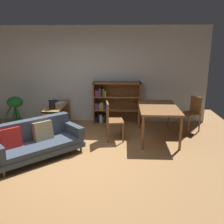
{
  "coord_description": "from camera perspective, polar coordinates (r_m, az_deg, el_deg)",
  "views": [
    {
      "loc": [
        1.05,
        -4.34,
        2.18
      ],
      "look_at": [
        0.81,
        0.72,
        0.8
      ],
      "focal_mm": 39.43,
      "sensor_mm": 36.0,
      "label": 1
    }
  ],
  "objects": [
    {
      "name": "ground_plane",
      "position": [
        4.97,
        -9.95,
        -11.0
      ],
      "size": [
        8.16,
        8.16,
        0.0
      ],
      "primitive_type": "plane",
      "color": "#9E7042"
    },
    {
      "name": "back_wall_panel",
      "position": [
        7.16,
        -5.79,
        8.58
      ],
      "size": [
        6.8,
        0.1,
        2.7
      ],
      "primitive_type": "cube",
      "color": "silver",
      "rests_on": "ground_plane"
    },
    {
      "name": "fabric_couch",
      "position": [
        5.16,
        -17.33,
        -6.31
      ],
      "size": [
        1.78,
        1.75,
        0.73
      ],
      "color": "brown",
      "rests_on": "ground_plane"
    },
    {
      "name": "media_console",
      "position": [
        6.77,
        -12.51,
        -1.14
      ],
      "size": [
        0.41,
        1.35,
        0.63
      ],
      "color": "olive",
      "rests_on": "ground_plane"
    },
    {
      "name": "open_laptop",
      "position": [
        6.93,
        -12.47,
        2.24
      ],
      "size": [
        0.43,
        0.38,
        0.1
      ],
      "color": "silver",
      "rests_on": "media_console"
    },
    {
      "name": "desk_speaker",
      "position": [
        6.29,
        -13.73,
        1.8
      ],
      "size": [
        0.15,
        0.15,
        0.25
      ],
      "color": "black",
      "rests_on": "media_console"
    },
    {
      "name": "potted_floor_plant",
      "position": [
        7.15,
        -21.47,
        0.82
      ],
      "size": [
        0.54,
        0.45,
        0.84
      ],
      "color": "brown",
      "rests_on": "ground_plane"
    },
    {
      "name": "dining_table",
      "position": [
        5.89,
        10.66,
        0.56
      ],
      "size": [
        0.89,
        1.48,
        0.78
      ],
      "color": "brown",
      "rests_on": "ground_plane"
    },
    {
      "name": "dining_chair_near",
      "position": [
        5.74,
        -0.03,
        -1.52
      ],
      "size": [
        0.44,
        0.5,
        0.9
      ],
      "color": "brown",
      "rests_on": "ground_plane"
    },
    {
      "name": "dining_chair_far",
      "position": [
        6.7,
        18.0,
        0.07
      ],
      "size": [
        0.57,
        0.56,
        0.89
      ],
      "color": "brown",
      "rests_on": "ground_plane"
    },
    {
      "name": "bookshelf",
      "position": [
        7.03,
        0.39,
        2.13
      ],
      "size": [
        1.32,
        0.36,
        1.18
      ],
      "color": "brown",
      "rests_on": "ground_plane"
    }
  ]
}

